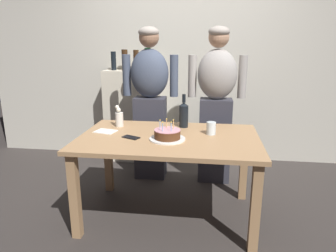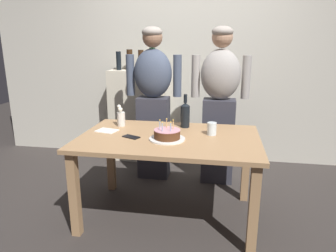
# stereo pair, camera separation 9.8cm
# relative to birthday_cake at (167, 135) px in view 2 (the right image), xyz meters

# --- Properties ---
(ground_plane) EXTENTS (10.00, 10.00, 0.00)m
(ground_plane) POSITION_rel_birthday_cake_xyz_m (0.00, 0.09, -0.78)
(ground_plane) COLOR #332D2B
(back_wall) EXTENTS (5.20, 0.10, 2.60)m
(back_wall) POSITION_rel_birthday_cake_xyz_m (0.00, 1.64, 0.52)
(back_wall) COLOR beige
(back_wall) RESTS_ON ground_plane
(dining_table) EXTENTS (1.50, 0.96, 0.74)m
(dining_table) POSITION_rel_birthday_cake_xyz_m (0.00, 0.09, -0.14)
(dining_table) COLOR #A37A51
(dining_table) RESTS_ON ground_plane
(birthday_cake) EXTENTS (0.29, 0.29, 0.16)m
(birthday_cake) POSITION_rel_birthday_cake_xyz_m (0.00, 0.00, 0.00)
(birthday_cake) COLOR white
(birthday_cake) RESTS_ON dining_table
(water_glass_near) EXTENTS (0.08, 0.08, 0.11)m
(water_glass_near) POSITION_rel_birthday_cake_xyz_m (0.35, 0.20, 0.02)
(water_glass_near) COLOR silver
(water_glass_near) RESTS_ON dining_table
(wine_bottle) EXTENTS (0.08, 0.08, 0.31)m
(wine_bottle) POSITION_rel_birthday_cake_xyz_m (0.10, 0.40, 0.08)
(wine_bottle) COLOR black
(wine_bottle) RESTS_ON dining_table
(cell_phone) EXTENTS (0.16, 0.13, 0.01)m
(cell_phone) POSITION_rel_birthday_cake_xyz_m (-0.30, 0.01, -0.03)
(cell_phone) COLOR black
(cell_phone) RESTS_ON dining_table
(napkin_stack) EXTENTS (0.20, 0.17, 0.01)m
(napkin_stack) POSITION_rel_birthday_cake_xyz_m (-0.57, 0.15, -0.03)
(napkin_stack) COLOR white
(napkin_stack) RESTS_ON dining_table
(flower_vase) EXTENTS (0.07, 0.07, 0.20)m
(flower_vase) POSITION_rel_birthday_cake_xyz_m (-0.50, 0.34, 0.04)
(flower_vase) COLOR silver
(flower_vase) RESTS_ON dining_table
(person_man_bearded) EXTENTS (0.61, 0.27, 1.66)m
(person_man_bearded) POSITION_rel_birthday_cake_xyz_m (-0.31, 0.91, 0.10)
(person_man_bearded) COLOR #33333D
(person_man_bearded) RESTS_ON ground_plane
(person_woman_cardigan) EXTENTS (0.61, 0.27, 1.66)m
(person_woman_cardigan) POSITION_rel_birthday_cake_xyz_m (0.40, 0.91, 0.10)
(person_woman_cardigan) COLOR #33333D
(person_woman_cardigan) RESTS_ON ground_plane
(shelf_cabinet) EXTENTS (0.68, 0.30, 1.44)m
(shelf_cabinet) POSITION_rel_birthday_cake_xyz_m (-0.65, 1.42, -0.18)
(shelf_cabinet) COLOR beige
(shelf_cabinet) RESTS_ON ground_plane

